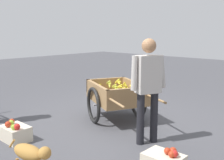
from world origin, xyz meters
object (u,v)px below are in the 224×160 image
Objects in this scene: fruit_cart at (117,96)px; vendor_person at (148,82)px; apple_crate at (15,133)px; dog at (31,153)px.

fruit_cart is 1.20× the size of vendor_person.
vendor_person is 2.10m from apple_crate.
fruit_cart is 4.13× the size of apple_crate.
dog reaches higher than apple_crate.
vendor_person is at bearing -139.60° from apple_crate.
apple_crate is at bearing 75.76° from fruit_cart.
dog is (-0.63, 2.15, -0.17)m from fruit_cart.
vendor_person is (-1.04, 0.50, 0.46)m from fruit_cart.
fruit_cart is at bearing -104.24° from apple_crate.
apple_crate is (1.48, 1.26, -0.77)m from vendor_person.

